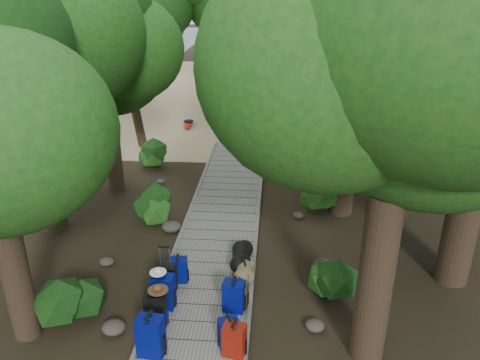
# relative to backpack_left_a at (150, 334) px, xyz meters

# --- Properties ---
(ground) EXTENTS (120.00, 120.00, 0.00)m
(ground) POSITION_rel_backpack_left_a_xyz_m (0.65, 4.37, -0.54)
(ground) COLOR #2D2316
(ground) RESTS_ON ground
(sand_beach) EXTENTS (40.00, 22.00, 0.02)m
(sand_beach) POSITION_rel_backpack_left_a_xyz_m (0.65, 20.37, -0.53)
(sand_beach) COLOR tan
(sand_beach) RESTS_ON ground
(boardwalk) EXTENTS (2.00, 12.00, 0.12)m
(boardwalk) POSITION_rel_backpack_left_a_xyz_m (0.65, 5.37, -0.48)
(boardwalk) COLOR gray
(boardwalk) RESTS_ON ground
(backpack_left_a) EXTENTS (0.48, 0.36, 0.84)m
(backpack_left_a) POSITION_rel_backpack_left_a_xyz_m (0.00, 0.00, 0.00)
(backpack_left_a) COLOR #030C73
(backpack_left_a) RESTS_ON boardwalk
(backpack_left_b) EXTENTS (0.42, 0.32, 0.73)m
(backpack_left_b) POSITION_rel_backpack_left_a_xyz_m (-0.11, 0.78, -0.05)
(backpack_left_b) COLOR black
(backpack_left_b) RESTS_ON boardwalk
(backpack_left_c) EXTENTS (0.45, 0.34, 0.78)m
(backpack_left_c) POSITION_rel_backpack_left_a_xyz_m (-0.07, 1.27, -0.03)
(backpack_left_c) COLOR #030C73
(backpack_left_c) RESTS_ON boardwalk
(backpack_left_d) EXTENTS (0.42, 0.33, 0.59)m
(backpack_left_d) POSITION_rel_backpack_left_a_xyz_m (0.04, 2.14, -0.12)
(backpack_left_d) COLOR #030C73
(backpack_left_d) RESTS_ON boardwalk
(backpack_right_a) EXTENTS (0.43, 0.35, 0.68)m
(backpack_right_a) POSITION_rel_backpack_left_a_xyz_m (1.42, 0.10, -0.08)
(backpack_right_a) COLOR maroon
(backpack_right_a) RESTS_ON boardwalk
(backpack_right_b) EXTENTS (0.41, 0.36, 0.63)m
(backpack_right_b) POSITION_rel_backpack_left_a_xyz_m (1.30, 0.29, -0.10)
(backpack_right_b) COLOR #030C73
(backpack_right_b) RESTS_ON boardwalk
(backpack_right_c) EXTENTS (0.45, 0.35, 0.70)m
(backpack_right_c) POSITION_rel_backpack_left_a_xyz_m (1.30, 1.27, -0.07)
(backpack_right_c) COLOR #030C73
(backpack_right_c) RESTS_ON boardwalk
(backpack_right_d) EXTENTS (0.39, 0.30, 0.55)m
(backpack_right_d) POSITION_rel_backpack_left_a_xyz_m (1.38, 1.45, -0.14)
(backpack_right_d) COLOR #353617
(backpack_right_d) RESTS_ON boardwalk
(duffel_right_khaki) EXTENTS (0.44, 0.58, 0.35)m
(duffel_right_khaki) POSITION_rel_backpack_left_a_xyz_m (1.44, 2.38, -0.24)
(duffel_right_khaki) COLOR olive
(duffel_right_khaki) RESTS_ON boardwalk
(duffel_right_black) EXTENTS (0.50, 0.72, 0.42)m
(duffel_right_black) POSITION_rel_backpack_left_a_xyz_m (1.34, 2.86, -0.21)
(duffel_right_black) COLOR black
(duffel_right_black) RESTS_ON boardwalk
(suitcase_on_boardwalk) EXTENTS (0.41, 0.25, 0.61)m
(suitcase_on_boardwalk) POSITION_rel_backpack_left_a_xyz_m (-0.13, 1.77, -0.11)
(suitcase_on_boardwalk) COLOR black
(suitcase_on_boardwalk) RESTS_ON boardwalk
(lone_suitcase_on_sand) EXTENTS (0.45, 0.33, 0.63)m
(lone_suitcase_on_sand) POSITION_rel_backpack_left_a_xyz_m (1.09, 12.47, -0.20)
(lone_suitcase_on_sand) COLOR black
(lone_suitcase_on_sand) RESTS_ON sand_beach
(hat_brown) EXTENTS (0.38, 0.38, 0.11)m
(hat_brown) POSITION_rel_backpack_left_a_xyz_m (-0.04, 0.80, 0.37)
(hat_brown) COLOR #51351E
(hat_brown) RESTS_ON backpack_left_b
(hat_white) EXTENTS (0.33, 0.33, 0.11)m
(hat_white) POSITION_rel_backpack_left_a_xyz_m (-0.15, 1.28, 0.42)
(hat_white) COLOR silver
(hat_white) RESTS_ON backpack_left_c
(kayak) EXTENTS (0.91, 3.23, 0.32)m
(kayak) POSITION_rel_backpack_left_a_xyz_m (-1.85, 13.83, -0.36)
(kayak) COLOR red
(kayak) RESTS_ON sand_beach
(sun_lounger) EXTENTS (1.08, 1.96, 0.60)m
(sun_lounger) POSITION_rel_backpack_left_a_xyz_m (4.07, 14.88, -0.22)
(sun_lounger) COLOR silver
(sun_lounger) RESTS_ON sand_beach
(tree_right_a) EXTENTS (4.89, 4.89, 8.14)m
(tree_right_a) POSITION_rel_backpack_left_a_xyz_m (3.71, 0.40, 3.53)
(tree_right_a) COLOR black
(tree_right_a) RESTS_ON ground
(tree_right_c) EXTENTS (5.18, 5.18, 8.97)m
(tree_right_c) POSITION_rel_backpack_left_a_xyz_m (3.92, 5.89, 3.95)
(tree_right_c) COLOR black
(tree_right_c) RESTS_ON ground
(tree_right_e) EXTENTS (4.65, 4.65, 8.37)m
(tree_right_e) POSITION_rel_backpack_left_a_xyz_m (4.52, 11.57, 3.65)
(tree_right_e) COLOR black
(tree_right_e) RESTS_ON ground
(tree_right_f) EXTENTS (5.96, 5.96, 10.65)m
(tree_right_f) POSITION_rel_backpack_left_a_xyz_m (7.37, 14.02, 4.79)
(tree_right_f) COLOR black
(tree_right_f) RESTS_ON ground
(tree_left_b) EXTENTS (5.30, 5.30, 9.53)m
(tree_left_b) POSITION_rel_backpack_left_a_xyz_m (-3.77, 4.40, 4.23)
(tree_left_b) COLOR black
(tree_left_b) RESTS_ON ground
(tree_left_c) EXTENTS (4.10, 4.10, 7.12)m
(tree_left_c) POSITION_rel_backpack_left_a_xyz_m (-2.91, 6.97, 3.02)
(tree_left_c) COLOR black
(tree_left_c) RESTS_ON ground
(tree_back_a) EXTENTS (5.36, 5.36, 9.28)m
(tree_back_a) POSITION_rel_backpack_left_a_xyz_m (-1.13, 19.38, 4.10)
(tree_back_a) COLOR black
(tree_back_a) RESTS_ON ground
(tree_back_b) EXTENTS (4.89, 4.89, 8.73)m
(tree_back_b) POSITION_rel_backpack_left_a_xyz_m (2.87, 20.73, 3.83)
(tree_back_b) COLOR black
(tree_back_b) RESTS_ON ground
(tree_back_c) EXTENTS (5.17, 5.17, 9.30)m
(tree_back_c) POSITION_rel_backpack_left_a_xyz_m (5.99, 19.52, 4.11)
(tree_back_c) COLOR black
(tree_back_c) RESTS_ON ground
(tree_back_d) EXTENTS (4.32, 4.32, 7.21)m
(tree_back_d) POSITION_rel_backpack_left_a_xyz_m (-5.23, 18.89, 3.06)
(tree_back_d) COLOR black
(tree_back_d) RESTS_ON ground
(palm_right_a) EXTENTS (4.41, 4.41, 7.52)m
(palm_right_a) POSITION_rel_backpack_left_a_xyz_m (3.53, 10.68, 3.22)
(palm_right_a) COLOR #173A10
(palm_right_a) RESTS_ON ground
(palm_right_b) EXTENTS (4.30, 4.30, 8.31)m
(palm_right_b) POSITION_rel_backpack_left_a_xyz_m (5.61, 15.19, 3.62)
(palm_right_b) COLOR #173A10
(palm_right_b) RESTS_ON ground
(palm_right_c) EXTENTS (3.84, 3.84, 6.11)m
(palm_right_c) POSITION_rel_backpack_left_a_xyz_m (3.47, 17.21, 2.52)
(palm_right_c) COLOR #173A10
(palm_right_c) RESTS_ON ground
(palm_left_a) EXTENTS (4.79, 4.79, 7.62)m
(palm_left_a) POSITION_rel_backpack_left_a_xyz_m (-3.43, 10.92, 3.27)
(palm_left_a) COLOR #173A10
(palm_left_a) RESTS_ON ground
(rock_left_a) EXTENTS (0.44, 0.40, 0.24)m
(rock_left_a) POSITION_rel_backpack_left_a_xyz_m (-0.88, 0.59, -0.42)
(rock_left_a) COLOR #4C473F
(rock_left_a) RESTS_ON ground
(rock_left_b) EXTENTS (0.33, 0.30, 0.18)m
(rock_left_b) POSITION_rel_backpack_left_a_xyz_m (-1.77, 2.77, -0.45)
(rock_left_b) COLOR #4C473F
(rock_left_b) RESTS_ON ground
(rock_left_c) EXTENTS (0.50, 0.45, 0.28)m
(rock_left_c) POSITION_rel_backpack_left_a_xyz_m (-0.62, 4.43, -0.40)
(rock_left_c) COLOR #4C473F
(rock_left_c) RESTS_ON ground
(rock_left_d) EXTENTS (0.26, 0.24, 0.15)m
(rock_left_d) POSITION_rel_backpack_left_a_xyz_m (-1.62, 7.47, -0.47)
(rock_left_d) COLOR #4C473F
(rock_left_d) RESTS_ON ground
(rock_right_a) EXTENTS (0.36, 0.33, 0.20)m
(rock_right_a) POSITION_rel_backpack_left_a_xyz_m (2.86, 0.95, -0.44)
(rock_right_a) COLOR #4C473F
(rock_right_a) RESTS_ON ground
(rock_right_b) EXTENTS (0.43, 0.39, 0.24)m
(rock_right_b) POSITION_rel_backpack_left_a_xyz_m (3.16, 3.01, -0.42)
(rock_right_b) COLOR #4C473F
(rock_right_b) RESTS_ON ground
(rock_right_c) EXTENTS (0.30, 0.27, 0.16)m
(rock_right_c) POSITION_rel_backpack_left_a_xyz_m (2.71, 5.44, -0.46)
(rock_right_c) COLOR #4C473F
(rock_right_c) RESTS_ON ground
(rock_right_d) EXTENTS (0.59, 0.53, 0.32)m
(rock_right_d) POSITION_rel_backpack_left_a_xyz_m (3.71, 8.28, -0.38)
(rock_right_d) COLOR #4C473F
(rock_right_d) RESTS_ON ground
(shrub_left_a) EXTENTS (1.07, 1.07, 0.97)m
(shrub_left_a) POSITION_rel_backpack_left_a_xyz_m (-1.75, 0.89, -0.06)
(shrub_left_a) COLOR #174615
(shrub_left_a) RESTS_ON ground
(shrub_left_b) EXTENTS (0.97, 0.97, 0.87)m
(shrub_left_b) POSITION_rel_backpack_left_a_xyz_m (-1.20, 4.98, -0.10)
(shrub_left_b) COLOR #174615
(shrub_left_b) RESTS_ON ground
(shrub_left_c) EXTENTS (1.12, 1.12, 1.01)m
(shrub_left_c) POSITION_rel_backpack_left_a_xyz_m (-2.24, 9.01, -0.03)
(shrub_left_c) COLOR #174615
(shrub_left_c) RESTS_ON ground
(shrub_right_a) EXTENTS (1.10, 1.10, 0.99)m
(shrub_right_a) POSITION_rel_backpack_left_a_xyz_m (3.13, 1.91, -0.04)
(shrub_right_a) COLOR #174615
(shrub_right_a) RESTS_ON ground
(shrub_right_b) EXTENTS (1.27, 1.27, 1.14)m
(shrub_right_b) POSITION_rel_backpack_left_a_xyz_m (3.33, 5.98, 0.03)
(shrub_right_b) COLOR #174615
(shrub_right_b) RESTS_ON ground
(shrub_right_c) EXTENTS (0.75, 0.75, 0.68)m
(shrub_right_c) POSITION_rel_backpack_left_a_xyz_m (2.54, 9.73, -0.20)
(shrub_right_c) COLOR #174615
(shrub_right_c) RESTS_ON ground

